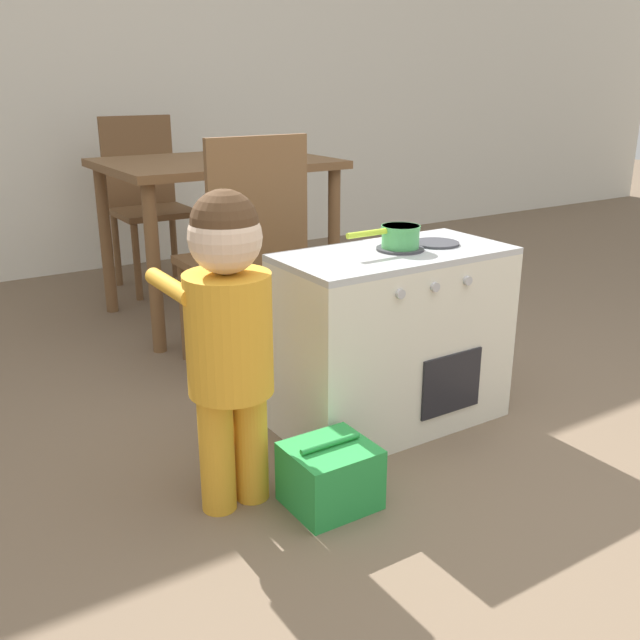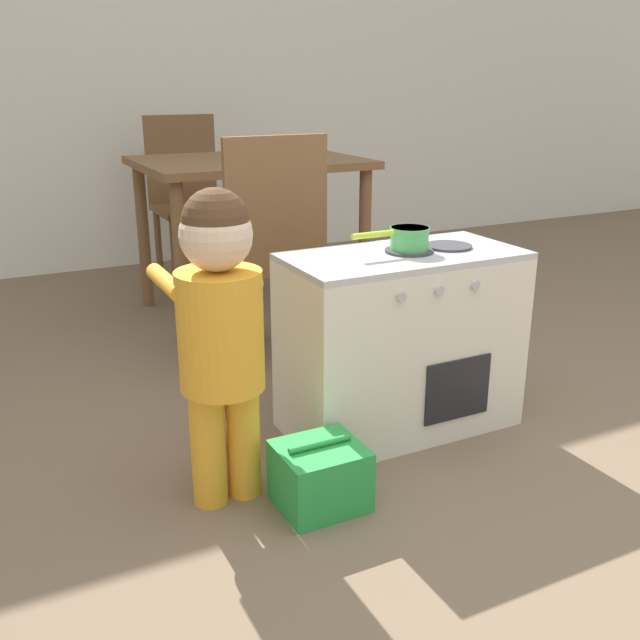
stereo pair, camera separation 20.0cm
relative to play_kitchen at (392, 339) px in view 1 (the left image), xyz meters
The scene contains 9 objects.
ground_plane 0.91m from the play_kitchen, 96.04° to the right, with size 16.00×16.00×0.00m, color brown.
wall_back 2.74m from the play_kitchen, 92.04° to the left, with size 10.00×0.06×2.60m.
play_kitchen is the anchor object (origin of this frame).
toy_pot 0.34m from the play_kitchen, ahead, with size 0.26×0.12×0.07m.
child_figure 0.70m from the play_kitchen, 166.60° to the right, with size 0.24×0.35×0.84m.
toy_basket 0.57m from the play_kitchen, 145.47° to the right, with size 0.22×0.20×0.19m.
dining_table 1.39m from the play_kitchen, 88.96° to the left, with size 0.99×0.76×0.73m.
dining_chair_near 0.70m from the play_kitchen, 106.07° to the left, with size 0.39×0.39×0.89m.
dining_chair_far 2.02m from the play_kitchen, 92.03° to the left, with size 0.39×0.39×0.89m.
Camera 1 is at (-1.26, -0.81, 1.08)m, focal length 40.00 mm.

